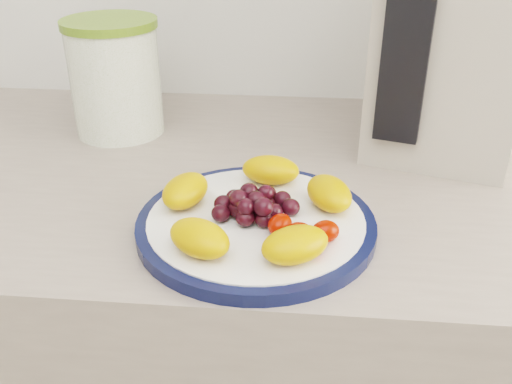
{
  "coord_description": "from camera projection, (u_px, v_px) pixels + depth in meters",
  "views": [
    {
      "loc": [
        0.08,
        0.49,
        1.25
      ],
      "look_at": [
        0.03,
        1.04,
        0.95
      ],
      "focal_mm": 40.0,
      "sensor_mm": 36.0,
      "label": 1
    }
  ],
  "objects": [
    {
      "name": "plate_rim",
      "position": [
        256.0,
        225.0,
        0.65
      ],
      "size": [
        0.27,
        0.27,
        0.01
      ],
      "primitive_type": "cylinder",
      "color": "#0C1438",
      "rests_on": "counter"
    },
    {
      "name": "plate_face",
      "position": [
        256.0,
        224.0,
        0.64
      ],
      "size": [
        0.25,
        0.25,
        0.02
      ],
      "primitive_type": "cylinder",
      "color": "white",
      "rests_on": "counter"
    },
    {
      "name": "canister",
      "position": [
        116.0,
        81.0,
        0.87
      ],
      "size": [
        0.17,
        0.17,
        0.16
      ],
      "primitive_type": "cylinder",
      "rotation": [
        0.0,
        0.0,
        -0.28
      ],
      "color": "#506818",
      "rests_on": "counter"
    },
    {
      "name": "canister_lid",
      "position": [
        109.0,
        23.0,
        0.83
      ],
      "size": [
        0.17,
        0.17,
        0.01
      ],
      "primitive_type": "cylinder",
      "rotation": [
        0.0,
        0.0,
        -0.28
      ],
      "color": "olive",
      "rests_on": "canister"
    },
    {
      "name": "appliance_body",
      "position": [
        456.0,
        29.0,
        0.8
      ],
      "size": [
        0.26,
        0.31,
        0.33
      ],
      "primitive_type": "cube",
      "rotation": [
        0.0,
        0.0,
        -0.29
      ],
      "color": "#B3A99C",
      "rests_on": "counter"
    },
    {
      "name": "appliance_panel",
      "position": [
        407.0,
        46.0,
        0.7
      ],
      "size": [
        0.06,
        0.03,
        0.25
      ],
      "primitive_type": "cube",
      "rotation": [
        0.0,
        0.0,
        -0.29
      ],
      "color": "black",
      "rests_on": "appliance_body"
    },
    {
      "name": "fruit_plate",
      "position": [
        259.0,
        207.0,
        0.63
      ],
      "size": [
        0.23,
        0.23,
        0.03
      ],
      "color": "orange",
      "rests_on": "plate_face"
    }
  ]
}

